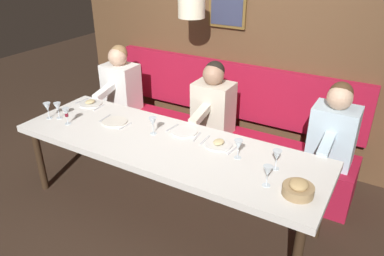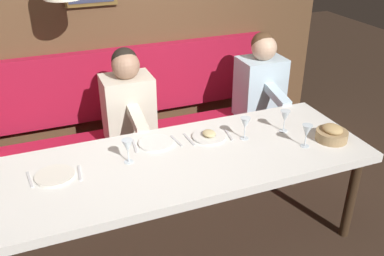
{
  "view_description": "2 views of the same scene",
  "coord_description": "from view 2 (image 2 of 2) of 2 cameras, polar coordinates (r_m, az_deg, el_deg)",
  "views": [
    {
      "loc": [
        -2.35,
        -1.63,
        2.33
      ],
      "look_at": [
        0.05,
        -0.24,
        0.92
      ],
      "focal_mm": 34.9,
      "sensor_mm": 36.0,
      "label": 1
    },
    {
      "loc": [
        -2.22,
        0.66,
        2.21
      ],
      "look_at": [
        0.05,
        -0.24,
        0.92
      ],
      "focal_mm": 39.71,
      "sensor_mm": 36.0,
      "label": 2
    }
  ],
  "objects": [
    {
      "name": "banquette_bench",
      "position": [
        3.75,
        -8.12,
        -4.45
      ],
      "size": [
        0.52,
        3.02,
        0.45
      ],
      "primitive_type": "cube",
      "color": "maroon",
      "rests_on": "ground_plane"
    },
    {
      "name": "diner_near",
      "position": [
        3.47,
        -8.6,
        3.79
      ],
      "size": [
        0.6,
        0.4,
        0.79
      ],
      "color": "beige",
      "rests_on": "banquette_bench"
    },
    {
      "name": "wine_glass_4",
      "position": [
        3.13,
        12.37,
        1.5
      ],
      "size": [
        0.07,
        0.07,
        0.16
      ],
      "color": "silver",
      "rests_on": "dining_table"
    },
    {
      "name": "ground_plane",
      "position": [
        3.2,
        -3.73,
        -15.88
      ],
      "size": [
        12.0,
        12.0,
        0.0
      ],
      "primitive_type": "plane",
      "color": "#332319"
    },
    {
      "name": "diner_nearest",
      "position": [
        3.9,
        9.25,
        6.47
      ],
      "size": [
        0.6,
        0.4,
        0.79
      ],
      "color": "silver",
      "rests_on": "banquette_bench"
    },
    {
      "name": "wine_glass_2",
      "position": [
        2.98,
        7.16,
        0.55
      ],
      "size": [
        0.07,
        0.07,
        0.16
      ],
      "color": "silver",
      "rests_on": "dining_table"
    },
    {
      "name": "place_setting_1",
      "position": [
        2.73,
        -17.94,
        -6.11
      ],
      "size": [
        0.24,
        0.32,
        0.01
      ],
      "color": "silver",
      "rests_on": "dining_table"
    },
    {
      "name": "bread_bowl",
      "position": [
        3.13,
        18.27,
        -0.74
      ],
      "size": [
        0.22,
        0.22,
        0.12
      ],
      "color": "#9E7F56",
      "rests_on": "dining_table"
    },
    {
      "name": "back_wall_panel",
      "position": [
        3.84,
        -11.54,
        14.54
      ],
      "size": [
        0.59,
        4.22,
        2.9
      ],
      "color": "brown",
      "rests_on": "ground_plane"
    },
    {
      "name": "wine_glass_6",
      "position": [
        2.71,
        -8.65,
        -2.45
      ],
      "size": [
        0.07,
        0.07,
        0.16
      ],
      "color": "silver",
      "rests_on": "dining_table"
    },
    {
      "name": "place_setting_3",
      "position": [
        2.95,
        -4.89,
        -2.0
      ],
      "size": [
        0.24,
        0.33,
        0.01
      ],
      "color": "white",
      "rests_on": "dining_table"
    },
    {
      "name": "dining_table",
      "position": [
        2.78,
        -4.16,
        -5.67
      ],
      "size": [
        0.9,
        2.82,
        0.74
      ],
      "color": "silver",
      "rests_on": "ground_plane"
    },
    {
      "name": "place_setting_2",
      "position": [
        3.02,
        2.32,
        -1.03
      ],
      "size": [
        0.24,
        0.32,
        0.05
      ],
      "color": "silver",
      "rests_on": "dining_table"
    },
    {
      "name": "wine_glass_1",
      "position": [
        2.96,
        15.16,
        -0.42
      ],
      "size": [
        0.07,
        0.07,
        0.16
      ],
      "color": "silver",
      "rests_on": "dining_table"
    }
  ]
}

